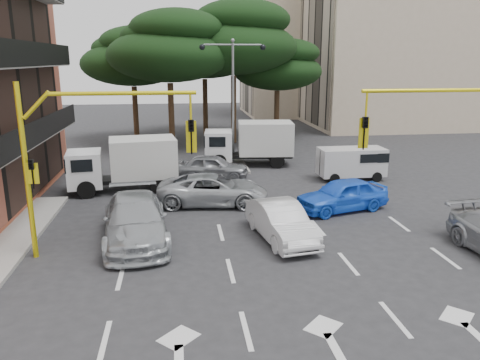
# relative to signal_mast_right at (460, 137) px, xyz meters

# --- Properties ---
(ground) EXTENTS (120.00, 120.00, 0.00)m
(ground) POSITION_rel_signal_mast_right_xyz_m (-6.80, -1.99, -3.88)
(ground) COLOR #28282B
(ground) RESTS_ON ground
(median_strip) EXTENTS (1.40, 6.00, 0.15)m
(median_strip) POSITION_rel_signal_mast_right_xyz_m (-6.80, 14.01, -3.81)
(median_strip) COLOR gray
(median_strip) RESTS_ON ground
(apartment_beige_near) EXTENTS (20.20, 12.15, 18.70)m
(apartment_beige_near) POSITION_rel_signal_mast_right_xyz_m (13.15, 30.01, 5.47)
(apartment_beige_near) COLOR #C3AE92
(apartment_beige_near) RESTS_ON ground
(apartment_beige_far) EXTENTS (16.20, 12.15, 16.70)m
(apartment_beige_far) POSITION_rel_signal_mast_right_xyz_m (6.15, 42.01, 4.47)
(apartment_beige_far) COLOR #C3AE92
(apartment_beige_far) RESTS_ON ground
(pine_left_near) EXTENTS (9.15, 9.15, 10.23)m
(pine_left_near) POSITION_rel_signal_mast_right_xyz_m (-10.75, 19.96, 3.72)
(pine_left_near) COLOR #382616
(pine_left_near) RESTS_ON ground
(pine_center) EXTENTS (9.98, 9.98, 11.16)m
(pine_center) POSITION_rel_signal_mast_right_xyz_m (-5.75, 21.96, 4.41)
(pine_center) COLOR #382616
(pine_center) RESTS_ON ground
(pine_left_far) EXTENTS (8.32, 8.32, 9.30)m
(pine_left_far) POSITION_rel_signal_mast_right_xyz_m (-13.75, 23.96, 3.03)
(pine_left_far) COLOR #382616
(pine_left_far) RESTS_ON ground
(pine_right) EXTENTS (7.49, 7.49, 8.37)m
(pine_right) POSITION_rel_signal_mast_right_xyz_m (-1.75, 23.96, 2.33)
(pine_right) COLOR #382616
(pine_right) RESTS_ON ground
(pine_back) EXTENTS (9.15, 9.15, 10.23)m
(pine_back) POSITION_rel_signal_mast_right_xyz_m (-7.75, 26.96, 3.72)
(pine_back) COLOR #382616
(pine_back) RESTS_ON ground
(signal_mast_right) EXTENTS (5.79, 0.37, 6.00)m
(signal_mast_right) POSITION_rel_signal_mast_right_xyz_m (0.00, 0.00, 0.00)
(signal_mast_right) COLOR yellow
(signal_mast_right) RESTS_ON ground
(signal_mast_left) EXTENTS (5.79, 0.37, 6.00)m
(signal_mast_left) POSITION_rel_signal_mast_right_xyz_m (-13.61, 0.00, 0.00)
(signal_mast_left) COLOR yellow
(signal_mast_left) RESTS_ON ground
(street_lamp_center) EXTENTS (4.16, 0.36, 7.77)m
(street_lamp_center) POSITION_rel_signal_mast_right_xyz_m (-6.80, 14.01, 1.54)
(street_lamp_center) COLOR slate
(street_lamp_center) RESTS_ON median_strip
(car_white_hatch) EXTENTS (2.21, 4.51, 1.42)m
(car_white_hatch) POSITION_rel_signal_mast_right_xyz_m (-6.59, 0.49, -3.17)
(car_white_hatch) COLOR silver
(car_white_hatch) RESTS_ON ground
(car_blue_compact) EXTENTS (4.61, 2.85, 1.46)m
(car_blue_compact) POSITION_rel_signal_mast_right_xyz_m (-3.07, 3.60, -3.15)
(car_blue_compact) COLOR blue
(car_blue_compact) RESTS_ON ground
(car_silver_wagon) EXTENTS (2.90, 5.91, 1.65)m
(car_silver_wagon) POSITION_rel_signal_mast_right_xyz_m (-12.06, 1.11, -3.06)
(car_silver_wagon) COLOR #A9ADB1
(car_silver_wagon) RESTS_ON ground
(car_silver_cross_a) EXTENTS (5.40, 2.95, 1.43)m
(car_silver_cross_a) POSITION_rel_signal_mast_right_xyz_m (-8.80, 5.30, -3.17)
(car_silver_cross_a) COLOR #AFB2B7
(car_silver_cross_a) RESTS_ON ground
(car_silver_cross_b) EXTENTS (4.34, 2.51, 1.39)m
(car_silver_cross_b) POSITION_rel_signal_mast_right_xyz_m (-8.44, 10.23, -3.19)
(car_silver_cross_b) COLOR gray
(car_silver_cross_b) RESTS_ON ground
(van_white) EXTENTS (3.71, 1.71, 1.85)m
(van_white) POSITION_rel_signal_mast_right_xyz_m (-0.62, 9.01, -2.96)
(van_white) COLOR silver
(van_white) RESTS_ON ground
(box_truck_a) EXTENTS (5.81, 3.03, 2.73)m
(box_truck_a) POSITION_rel_signal_mast_right_xyz_m (-13.19, 8.32, -2.52)
(box_truck_a) COLOR white
(box_truck_a) RESTS_ON ground
(box_truck_b) EXTENTS (5.91, 2.95, 2.80)m
(box_truck_b) POSITION_rel_signal_mast_right_xyz_m (-5.80, 13.51, -2.48)
(box_truck_b) COLOR white
(box_truck_b) RESTS_ON ground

